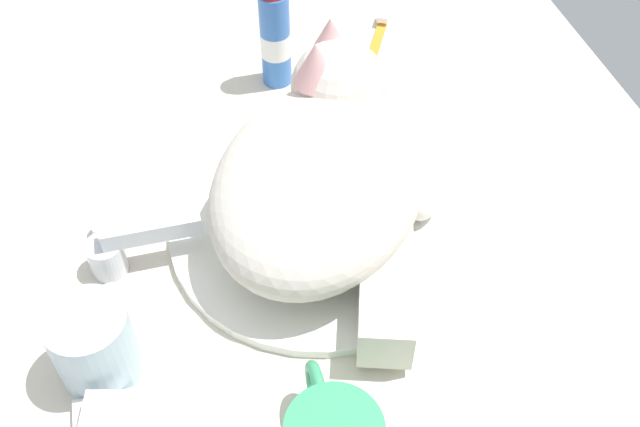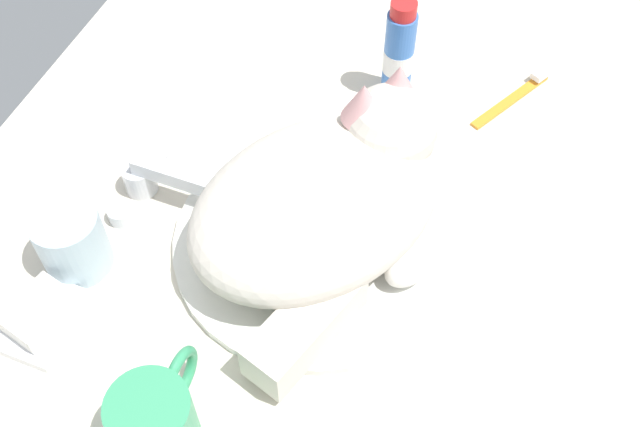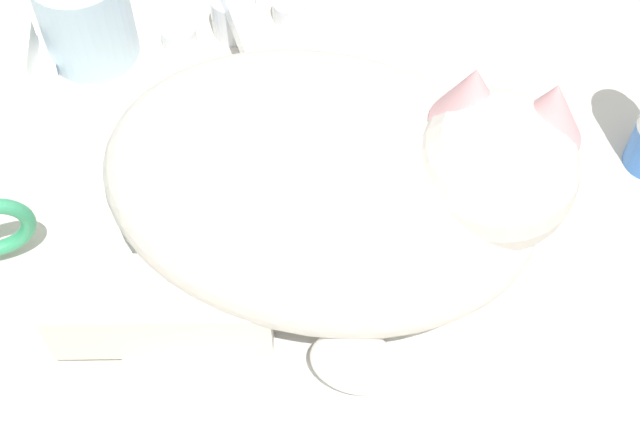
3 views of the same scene
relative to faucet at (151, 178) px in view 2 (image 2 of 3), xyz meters
The scene contains 10 objects.
ground_plane 19.80cm from the faucet, 90.00° to the right, with size 110.00×82.50×3.00cm, color beige.
sink_basin 19.48cm from the faucet, 90.00° to the right, with size 30.23×30.23×1.11cm, color silver.
faucet is the anchor object (origin of this frame).
cat 20.87cm from the faucet, 86.89° to the right, with size 35.08×31.37×15.27cm.
coffee_mug 28.50cm from the faucet, 150.11° to the right, with size 11.35×7.35×8.20cm.
rinse_cup 11.44cm from the faucet, 165.58° to the left, with size 6.95×6.95×7.81cm.
soap_dish 18.86cm from the faucet, behind, with size 9.00×6.40×1.20cm, color white.
soap_bar 18.76cm from the faucet, behind, with size 6.48×4.71×2.51cm, color white.
toothpaste_bottle 32.08cm from the faucet, 39.39° to the right, with size 3.63×3.63×13.73cm.
toothbrush 44.91cm from the faucet, 49.85° to the right, with size 12.13×7.21×1.60cm.
Camera 2 is at (-43.07, -17.17, 69.65)cm, focal length 44.03 mm.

